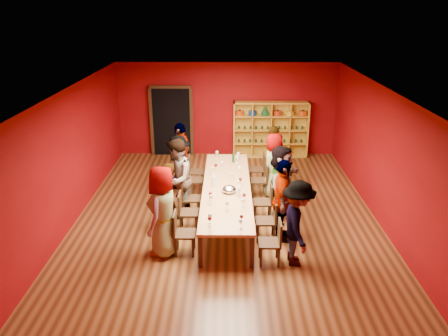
% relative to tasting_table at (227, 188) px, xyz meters
% --- Properties ---
extents(room_shell, '(7.10, 9.10, 3.04)m').
position_rel_tasting_table_xyz_m(room_shell, '(0.00, 0.00, 0.80)').
color(room_shell, '#4C2A14').
rests_on(room_shell, ground).
extents(tasting_table, '(1.10, 4.50, 0.75)m').
position_rel_tasting_table_xyz_m(tasting_table, '(0.00, 0.00, 0.00)').
color(tasting_table, tan).
rests_on(tasting_table, ground).
extents(doorway, '(1.40, 0.17, 2.30)m').
position_rel_tasting_table_xyz_m(doorway, '(-1.80, 4.43, 0.42)').
color(doorway, black).
rests_on(doorway, ground).
extents(shelving_unit, '(2.40, 0.40, 1.80)m').
position_rel_tasting_table_xyz_m(shelving_unit, '(1.40, 4.32, 0.28)').
color(shelving_unit, gold).
rests_on(shelving_unit, ground).
extents(chair_person_left_0, '(0.42, 0.42, 0.89)m').
position_rel_tasting_table_xyz_m(chair_person_left_0, '(-0.91, -1.65, -0.20)').
color(chair_person_left_0, black).
rests_on(chair_person_left_0, ground).
extents(person_left_0, '(0.71, 1.00, 1.85)m').
position_rel_tasting_table_xyz_m(person_left_0, '(-1.24, -1.65, 0.23)').
color(person_left_0, '#4E4D52').
rests_on(person_left_0, ground).
extents(chair_person_left_1, '(0.42, 0.42, 0.89)m').
position_rel_tasting_table_xyz_m(chair_person_left_1, '(-0.91, -0.72, -0.20)').
color(chair_person_left_1, black).
rests_on(chair_person_left_1, ground).
extents(person_left_1, '(0.49, 0.62, 1.57)m').
position_rel_tasting_table_xyz_m(person_left_1, '(-1.29, -0.72, 0.09)').
color(person_left_1, silver).
rests_on(person_left_1, ground).
extents(chair_person_left_2, '(0.42, 0.42, 0.89)m').
position_rel_tasting_table_xyz_m(chair_person_left_2, '(-0.91, 0.00, -0.20)').
color(chair_person_left_2, black).
rests_on(chair_person_left_2, ground).
extents(person_left_2, '(0.59, 0.96, 1.88)m').
position_rel_tasting_table_xyz_m(person_left_2, '(-1.15, 0.00, 0.24)').
color(person_left_2, '#47474C').
rests_on(person_left_2, ground).
extents(chair_person_left_3, '(0.42, 0.42, 0.89)m').
position_rel_tasting_table_xyz_m(chair_person_left_3, '(-0.91, 1.12, -0.20)').
color(chair_person_left_3, black).
rests_on(chair_person_left_3, ground).
extents(person_left_3, '(0.55, 1.09, 1.63)m').
position_rel_tasting_table_xyz_m(person_left_3, '(-1.23, 1.12, 0.11)').
color(person_left_3, '#151A3C').
rests_on(person_left_3, ground).
extents(chair_person_left_4, '(0.42, 0.42, 0.89)m').
position_rel_tasting_table_xyz_m(chair_person_left_4, '(-0.91, 1.71, -0.20)').
color(chair_person_left_4, black).
rests_on(chair_person_left_4, ground).
extents(person_left_4, '(0.72, 1.14, 1.81)m').
position_rel_tasting_table_xyz_m(person_left_4, '(-1.22, 1.71, 0.20)').
color(person_left_4, silver).
rests_on(person_left_4, ground).
extents(chair_person_right_0, '(0.42, 0.42, 0.89)m').
position_rel_tasting_table_xyz_m(chair_person_right_0, '(0.91, -1.99, -0.20)').
color(chair_person_right_0, black).
rests_on(chair_person_right_0, ground).
extents(person_right_0, '(0.48, 1.11, 1.71)m').
position_rel_tasting_table_xyz_m(person_right_0, '(1.34, -1.99, 0.16)').
color(person_right_0, pink).
rests_on(person_right_0, ground).
extents(chair_person_right_1, '(0.42, 0.42, 0.89)m').
position_rel_tasting_table_xyz_m(chair_person_right_1, '(0.91, -1.10, -0.20)').
color(chair_person_right_1, black).
rests_on(chair_person_right_1, ground).
extents(person_right_1, '(0.56, 1.09, 1.80)m').
position_rel_tasting_table_xyz_m(person_right_1, '(1.15, -1.10, 0.20)').
color(person_right_1, '#4B4B50').
rests_on(person_right_1, ground).
extents(chair_person_right_2, '(0.42, 0.42, 0.89)m').
position_rel_tasting_table_xyz_m(chair_person_right_2, '(0.91, -0.18, -0.20)').
color(chair_person_right_2, black).
rests_on(chair_person_right_2, ground).
extents(person_right_2, '(0.99, 1.74, 1.81)m').
position_rel_tasting_table_xyz_m(person_right_2, '(1.23, -0.18, 0.20)').
color(person_right_2, '#131636').
rests_on(person_right_2, ground).
extents(chair_person_right_3, '(0.42, 0.42, 0.89)m').
position_rel_tasting_table_xyz_m(chair_person_right_3, '(0.91, 1.12, -0.20)').
color(chair_person_right_3, black).
rests_on(chair_person_right_3, ground).
extents(person_right_3, '(0.65, 0.92, 1.70)m').
position_rel_tasting_table_xyz_m(person_right_3, '(1.20, 1.12, 0.15)').
color(person_right_3, silver).
rests_on(person_right_3, ground).
extents(chair_person_right_4, '(0.42, 0.42, 0.89)m').
position_rel_tasting_table_xyz_m(chair_person_right_4, '(0.91, 1.92, -0.20)').
color(chair_person_right_4, black).
rests_on(chair_person_right_4, ground).
extents(person_right_4, '(0.60, 0.71, 1.67)m').
position_rel_tasting_table_xyz_m(person_right_4, '(1.28, 1.92, 0.14)').
color(person_right_4, '#516EA8').
rests_on(person_right_4, ground).
extents(wine_glass_0, '(0.08, 0.08, 0.19)m').
position_rel_tasting_table_xyz_m(wine_glass_0, '(0.32, 0.07, 0.19)').
color(wine_glass_0, white).
rests_on(wine_glass_0, tasting_table).
extents(wine_glass_1, '(0.09, 0.09, 0.21)m').
position_rel_tasting_table_xyz_m(wine_glass_1, '(0.27, 1.05, 0.21)').
color(wine_glass_1, white).
rests_on(wine_glass_1, tasting_table).
extents(wine_glass_2, '(0.08, 0.08, 0.20)m').
position_rel_tasting_table_xyz_m(wine_glass_2, '(0.34, -1.08, 0.20)').
color(wine_glass_2, white).
rests_on(wine_glass_2, tasting_table).
extents(wine_glass_3, '(0.08, 0.08, 0.20)m').
position_rel_tasting_table_xyz_m(wine_glass_3, '(0.31, 1.86, 0.20)').
color(wine_glass_3, white).
rests_on(wine_glass_3, tasting_table).
extents(wine_glass_4, '(0.08, 0.08, 0.20)m').
position_rel_tasting_table_xyz_m(wine_glass_4, '(0.12, 0.37, 0.19)').
color(wine_glass_4, white).
rests_on(wine_glass_4, tasting_table).
extents(wine_glass_5, '(0.07, 0.07, 0.19)m').
position_rel_tasting_table_xyz_m(wine_glass_5, '(0.27, -0.07, 0.19)').
color(wine_glass_5, white).
rests_on(wine_glass_5, tasting_table).
extents(wine_glass_6, '(0.08, 0.08, 0.20)m').
position_rel_tasting_table_xyz_m(wine_glass_6, '(-0.28, 0.99, 0.19)').
color(wine_glass_6, white).
rests_on(wine_glass_6, tasting_table).
extents(wine_glass_7, '(0.07, 0.07, 0.18)m').
position_rel_tasting_table_xyz_m(wine_glass_7, '(0.29, -1.78, 0.18)').
color(wine_glass_7, white).
rests_on(wine_glass_7, tasting_table).
extents(wine_glass_8, '(0.07, 0.07, 0.18)m').
position_rel_tasting_table_xyz_m(wine_glass_8, '(-0.36, 0.82, 0.18)').
color(wine_glass_8, white).
rests_on(wine_glass_8, tasting_table).
extents(wine_glass_9, '(0.09, 0.09, 0.22)m').
position_rel_tasting_table_xyz_m(wine_glass_9, '(0.31, 0.76, 0.21)').
color(wine_glass_9, white).
rests_on(wine_glass_9, tasting_table).
extents(wine_glass_10, '(0.08, 0.08, 0.20)m').
position_rel_tasting_table_xyz_m(wine_glass_10, '(0.27, -1.99, 0.20)').
color(wine_glass_10, white).
rests_on(wine_glass_10, tasting_table).
extents(wine_glass_11, '(0.07, 0.07, 0.19)m').
position_rel_tasting_table_xyz_m(wine_glass_11, '(-0.13, 1.22, 0.19)').
color(wine_glass_11, white).
rests_on(wine_glass_11, tasting_table).
extents(wine_glass_12, '(0.09, 0.09, 0.22)m').
position_rel_tasting_table_xyz_m(wine_glass_12, '(-0.33, -0.94, 0.21)').
color(wine_glass_12, white).
rests_on(wine_glass_12, tasting_table).
extents(wine_glass_13, '(0.07, 0.07, 0.18)m').
position_rel_tasting_table_xyz_m(wine_glass_13, '(0.28, 1.63, 0.18)').
color(wine_glass_13, white).
rests_on(wine_glass_13, tasting_table).
extents(wine_glass_14, '(0.09, 0.09, 0.21)m').
position_rel_tasting_table_xyz_m(wine_glass_14, '(-0.27, 1.94, 0.21)').
color(wine_glass_14, white).
rests_on(wine_glass_14, tasting_table).
extents(wine_glass_15, '(0.09, 0.09, 0.22)m').
position_rel_tasting_table_xyz_m(wine_glass_15, '(-0.31, -1.80, 0.21)').
color(wine_glass_15, white).
rests_on(wine_glass_15, tasting_table).
extents(wine_glass_16, '(0.08, 0.08, 0.20)m').
position_rel_tasting_table_xyz_m(wine_glass_16, '(-0.32, -1.90, 0.20)').
color(wine_glass_16, white).
rests_on(wine_glass_16, tasting_table).
extents(wine_glass_17, '(0.08, 0.08, 0.21)m').
position_rel_tasting_table_xyz_m(wine_glass_17, '(0.01, -1.23, 0.20)').
color(wine_glass_17, white).
rests_on(wine_glass_17, tasting_table).
extents(wine_glass_18, '(0.08, 0.08, 0.19)m').
position_rel_tasting_table_xyz_m(wine_glass_18, '(0.38, -0.81, 0.19)').
color(wine_glass_18, white).
rests_on(wine_glass_18, tasting_table).
extents(wine_glass_19, '(0.08, 0.08, 0.19)m').
position_rel_tasting_table_xyz_m(wine_glass_19, '(-0.35, -0.75, 0.19)').
color(wine_glass_19, white).
rests_on(wine_glass_19, tasting_table).
extents(spittoon_bowl, '(0.32, 0.32, 0.18)m').
position_rel_tasting_table_xyz_m(spittoon_bowl, '(0.06, -0.35, 0.13)').
color(spittoon_bowl, '#BABDC1').
rests_on(spittoon_bowl, tasting_table).
extents(carafe_a, '(0.14, 0.14, 0.28)m').
position_rel_tasting_table_xyz_m(carafe_a, '(-0.30, 0.01, 0.18)').
color(carafe_a, white).
rests_on(carafe_a, tasting_table).
extents(carafe_b, '(0.12, 0.12, 0.25)m').
position_rel_tasting_table_xyz_m(carafe_b, '(0.26, -0.55, 0.16)').
color(carafe_b, white).
rests_on(carafe_b, tasting_table).
extents(wine_bottle, '(0.09, 0.09, 0.29)m').
position_rel_tasting_table_xyz_m(wine_bottle, '(0.17, 1.62, 0.16)').
color(wine_bottle, '#133619').
rests_on(wine_bottle, tasting_table).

